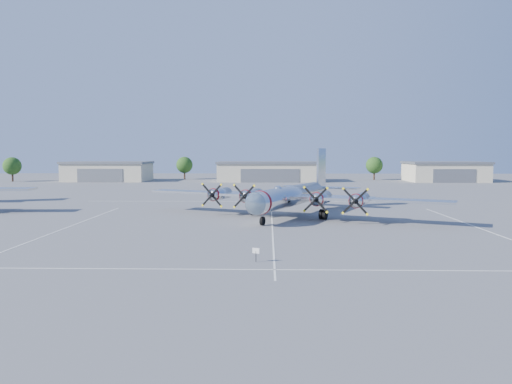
{
  "coord_description": "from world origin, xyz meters",
  "views": [
    {
      "loc": [
        -0.47,
        -55.77,
        8.11
      ],
      "look_at": [
        -1.94,
        4.79,
        3.2
      ],
      "focal_mm": 35.0,
      "sensor_mm": 36.0,
      "label": 1
    }
  ],
  "objects_px": {
    "info_placard": "(256,252)",
    "hangar_center": "(270,171)",
    "tree_west": "(184,165)",
    "hangar_west": "(108,171)",
    "tree_far_west": "(12,166)",
    "hangar_east": "(445,171)",
    "main_bomber_b29": "(293,216)",
    "tree_east": "(374,165)"
  },
  "relations": [
    {
      "from": "tree_far_west",
      "to": "main_bomber_b29",
      "type": "bearing_deg",
      "value": -44.33
    },
    {
      "from": "hangar_east",
      "to": "info_placard",
      "type": "relative_size",
      "value": 19.78
    },
    {
      "from": "tree_west",
      "to": "info_placard",
      "type": "xyz_separation_m",
      "value": [
        23.65,
        -109.6,
        -3.49
      ]
    },
    {
      "from": "tree_east",
      "to": "hangar_west",
      "type": "bearing_deg",
      "value": -175.4
    },
    {
      "from": "hangar_east",
      "to": "main_bomber_b29",
      "type": "distance_m",
      "value": 87.63
    },
    {
      "from": "tree_east",
      "to": "main_bomber_b29",
      "type": "height_order",
      "value": "tree_east"
    },
    {
      "from": "hangar_west",
      "to": "hangar_east",
      "type": "xyz_separation_m",
      "value": [
        93.0,
        0.0,
        0.0
      ]
    },
    {
      "from": "hangar_west",
      "to": "tree_east",
      "type": "bearing_deg",
      "value": 4.6
    },
    {
      "from": "hangar_west",
      "to": "main_bomber_b29",
      "type": "bearing_deg",
      "value": -57.54
    },
    {
      "from": "main_bomber_b29",
      "to": "info_placard",
      "type": "distance_m",
      "value": 26.93
    },
    {
      "from": "tree_far_west",
      "to": "tree_east",
      "type": "relative_size",
      "value": 1.0
    },
    {
      "from": "hangar_center",
      "to": "info_placard",
      "type": "relative_size",
      "value": 27.46
    },
    {
      "from": "hangar_west",
      "to": "tree_far_west",
      "type": "bearing_deg",
      "value": -170.99
    },
    {
      "from": "tree_far_west",
      "to": "hangar_east",
      "type": "bearing_deg",
      "value": 1.92
    },
    {
      "from": "tree_far_west",
      "to": "hangar_west",
      "type": "bearing_deg",
      "value": 9.01
    },
    {
      "from": "hangar_center",
      "to": "hangar_east",
      "type": "relative_size",
      "value": 1.39
    },
    {
      "from": "hangar_center",
      "to": "tree_west",
      "type": "relative_size",
      "value": 4.31
    },
    {
      "from": "hangar_east",
      "to": "tree_west",
      "type": "distance_m",
      "value": 73.46
    },
    {
      "from": "tree_west",
      "to": "tree_far_west",
      "type": "bearing_deg",
      "value": -165.07
    },
    {
      "from": "hangar_east",
      "to": "main_bomber_b29",
      "type": "height_order",
      "value": "hangar_east"
    },
    {
      "from": "hangar_east",
      "to": "info_placard",
      "type": "distance_m",
      "value": 112.93
    },
    {
      "from": "hangar_east",
      "to": "main_bomber_b29",
      "type": "relative_size",
      "value": 0.53
    },
    {
      "from": "tree_east",
      "to": "info_placard",
      "type": "height_order",
      "value": "tree_east"
    },
    {
      "from": "hangar_center",
      "to": "tree_west",
      "type": "height_order",
      "value": "tree_west"
    },
    {
      "from": "hangar_east",
      "to": "tree_east",
      "type": "bearing_deg",
      "value": 161.46
    },
    {
      "from": "main_bomber_b29",
      "to": "hangar_west",
      "type": "bearing_deg",
      "value": 146.64
    },
    {
      "from": "info_placard",
      "to": "hangar_center",
      "type": "bearing_deg",
      "value": 110.4
    },
    {
      "from": "hangar_center",
      "to": "hangar_east",
      "type": "bearing_deg",
      "value": 0.0
    },
    {
      "from": "hangar_east",
      "to": "tree_east",
      "type": "relative_size",
      "value": 3.1
    },
    {
      "from": "hangar_east",
      "to": "info_placard",
      "type": "xyz_separation_m",
      "value": [
        -49.35,
        -101.56,
        -1.98
      ]
    },
    {
      "from": "hangar_east",
      "to": "tree_far_west",
      "type": "distance_m",
      "value": 118.08
    },
    {
      "from": "hangar_center",
      "to": "tree_east",
      "type": "xyz_separation_m",
      "value": [
        30.0,
        6.04,
        1.51
      ]
    },
    {
      "from": "tree_far_west",
      "to": "tree_west",
      "type": "bearing_deg",
      "value": 14.93
    },
    {
      "from": "hangar_east",
      "to": "tree_west",
      "type": "height_order",
      "value": "tree_west"
    },
    {
      "from": "info_placard",
      "to": "hangar_east",
      "type": "bearing_deg",
      "value": 85.24
    },
    {
      "from": "tree_east",
      "to": "main_bomber_b29",
      "type": "xyz_separation_m",
      "value": [
        -27.34,
        -80.97,
        -4.22
      ]
    },
    {
      "from": "hangar_west",
      "to": "main_bomber_b29",
      "type": "relative_size",
      "value": 0.58
    },
    {
      "from": "hangar_west",
      "to": "tree_far_west",
      "type": "height_order",
      "value": "tree_far_west"
    },
    {
      "from": "main_bomber_b29",
      "to": "hangar_east",
      "type": "bearing_deg",
      "value": 83.01
    },
    {
      "from": "hangar_center",
      "to": "tree_east",
      "type": "bearing_deg",
      "value": 11.38
    },
    {
      "from": "hangar_west",
      "to": "tree_far_west",
      "type": "relative_size",
      "value": 3.4
    },
    {
      "from": "hangar_east",
      "to": "tree_west",
      "type": "xyz_separation_m",
      "value": [
        -73.0,
        8.04,
        1.51
      ]
    }
  ]
}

